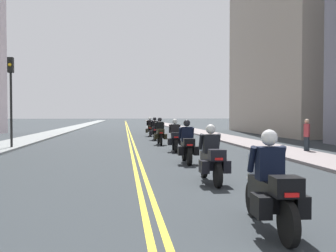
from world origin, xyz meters
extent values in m
plane|color=#2B3034|center=(0.00, 48.00, 0.00)|extent=(264.00, 264.00, 0.00)
cube|color=gray|center=(-7.22, 48.00, 0.06)|extent=(2.48, 144.00, 0.12)
cube|color=gray|center=(7.22, 48.00, 0.06)|extent=(2.48, 144.00, 0.12)
cube|color=yellow|center=(-0.12, 48.00, 0.00)|extent=(0.12, 132.00, 0.01)
cube|color=yellow|center=(0.12, 48.00, 0.00)|extent=(0.12, 132.00, 0.01)
cube|color=silver|center=(2.99, 8.00, 0.00)|extent=(0.14, 2.40, 0.01)
cube|color=silver|center=(2.99, 14.00, 0.00)|extent=(0.14, 2.40, 0.01)
cube|color=silver|center=(2.99, 20.00, 0.00)|extent=(0.14, 2.40, 0.01)
cube|color=silver|center=(2.99, 26.00, 0.00)|extent=(0.14, 2.40, 0.01)
cube|color=silver|center=(2.99, 32.00, 0.00)|extent=(0.14, 2.40, 0.01)
cube|color=silver|center=(2.99, 38.00, 0.00)|extent=(0.14, 2.40, 0.01)
cube|color=silver|center=(2.99, 44.00, 0.00)|extent=(0.14, 2.40, 0.01)
cube|color=silver|center=(2.99, 50.00, 0.00)|extent=(0.14, 2.40, 0.01)
cube|color=silver|center=(2.99, 56.00, 0.00)|extent=(0.14, 2.40, 0.01)
cube|color=#2D3847|center=(18.65, 34.90, 7.62)|extent=(0.04, 15.74, 0.90)
cylinder|color=black|center=(1.81, 6.17, 0.32)|extent=(0.12, 0.65, 0.65)
cylinder|color=black|center=(1.76, 4.57, 0.32)|extent=(0.12, 0.65, 0.65)
cube|color=silver|center=(1.81, 6.17, 0.67)|extent=(0.15, 0.32, 0.04)
cube|color=black|center=(1.78, 5.37, 0.60)|extent=(0.36, 1.23, 0.40)
cube|color=black|center=(1.76, 4.65, 0.82)|extent=(0.41, 0.37, 0.28)
cube|color=red|center=(1.75, 4.46, 0.74)|extent=(0.20, 0.04, 0.06)
cube|color=black|center=(1.49, 4.90, 0.50)|extent=(0.22, 0.45, 0.32)
cube|color=black|center=(2.05, 4.88, 0.50)|extent=(0.22, 0.45, 0.32)
cube|color=#B2C1CC|center=(1.80, 5.88, 0.98)|extent=(0.36, 0.14, 0.36)
cube|color=black|center=(1.78, 5.32, 1.06)|extent=(0.41, 0.27, 0.52)
cylinder|color=black|center=(1.55, 5.48, 1.11)|extent=(0.11, 0.28, 0.45)
cylinder|color=black|center=(2.03, 5.46, 1.11)|extent=(0.11, 0.28, 0.45)
sphere|color=white|center=(1.78, 5.35, 1.46)|extent=(0.26, 0.26, 0.26)
cylinder|color=black|center=(1.83, 10.47, 0.31)|extent=(0.11, 0.63, 0.63)
cylinder|color=black|center=(1.83, 8.85, 0.31)|extent=(0.11, 0.63, 0.63)
cube|color=silver|center=(1.83, 10.47, 0.65)|extent=(0.14, 0.32, 0.04)
cube|color=black|center=(1.83, 9.66, 0.59)|extent=(0.32, 1.23, 0.40)
cube|color=black|center=(1.83, 8.93, 0.81)|extent=(0.40, 0.36, 0.28)
cube|color=red|center=(1.83, 8.74, 0.73)|extent=(0.20, 0.03, 0.06)
cube|color=black|center=(1.55, 9.17, 0.49)|extent=(0.20, 0.44, 0.32)
cube|color=black|center=(2.11, 9.17, 0.49)|extent=(0.20, 0.44, 0.32)
cube|color=#B2C1CC|center=(1.83, 10.18, 0.97)|extent=(0.36, 0.12, 0.36)
cube|color=black|center=(1.83, 9.61, 1.05)|extent=(0.40, 0.26, 0.50)
cylinder|color=black|center=(1.59, 9.76, 1.10)|extent=(0.10, 0.28, 0.45)
cylinder|color=black|center=(2.07, 9.76, 1.10)|extent=(0.10, 0.28, 0.45)
sphere|color=white|center=(1.83, 9.64, 1.44)|extent=(0.26, 0.26, 0.26)
cylinder|color=black|center=(1.90, 14.55, 0.33)|extent=(0.16, 0.66, 0.65)
cylinder|color=black|center=(1.85, 13.07, 0.33)|extent=(0.16, 0.66, 0.65)
cube|color=silver|center=(1.90, 14.55, 0.67)|extent=(0.15, 0.32, 0.04)
cube|color=black|center=(1.87, 13.81, 0.61)|extent=(0.36, 1.13, 0.40)
cube|color=black|center=(1.85, 13.15, 0.83)|extent=(0.41, 0.37, 0.28)
cube|color=red|center=(1.84, 12.96, 0.75)|extent=(0.20, 0.04, 0.06)
cube|color=black|center=(1.58, 13.38, 0.51)|extent=(0.21, 0.45, 0.32)
cube|color=black|center=(2.14, 13.36, 0.51)|extent=(0.21, 0.45, 0.32)
cube|color=#B2C1CC|center=(1.89, 14.28, 0.99)|extent=(0.36, 0.13, 0.36)
cube|color=black|center=(1.87, 13.76, 1.09)|extent=(0.41, 0.27, 0.56)
cylinder|color=black|center=(1.63, 13.92, 1.14)|extent=(0.11, 0.28, 0.45)
cylinder|color=black|center=(2.11, 13.90, 1.14)|extent=(0.11, 0.28, 0.45)
sphere|color=black|center=(1.87, 13.79, 1.51)|extent=(0.26, 0.26, 0.26)
cylinder|color=black|center=(2.09, 19.21, 0.33)|extent=(0.18, 0.67, 0.66)
cylinder|color=black|center=(2.00, 17.73, 0.33)|extent=(0.18, 0.67, 0.66)
cube|color=silver|center=(2.09, 19.21, 0.68)|extent=(0.16, 0.33, 0.04)
cube|color=black|center=(2.04, 18.47, 0.61)|extent=(0.38, 1.14, 0.40)
cube|color=black|center=(2.01, 17.81, 0.83)|extent=(0.42, 0.38, 0.28)
cube|color=red|center=(2.00, 17.62, 0.75)|extent=(0.20, 0.04, 0.06)
cube|color=black|center=(1.74, 18.04, 0.51)|extent=(0.22, 0.45, 0.32)
cube|color=black|center=(2.30, 18.01, 0.51)|extent=(0.22, 0.45, 0.32)
cube|color=#B2C1CC|center=(2.07, 18.95, 0.99)|extent=(0.37, 0.14, 0.36)
cube|color=black|center=(2.04, 18.42, 1.08)|extent=(0.41, 0.28, 0.54)
cylinder|color=black|center=(1.81, 18.59, 1.13)|extent=(0.12, 0.29, 0.45)
cylinder|color=black|center=(2.29, 18.56, 1.13)|extent=(0.12, 0.29, 0.45)
sphere|color=white|center=(2.04, 18.45, 1.49)|extent=(0.26, 0.26, 0.26)
cylinder|color=black|center=(1.68, 23.49, 0.34)|extent=(0.11, 0.68, 0.68)
cylinder|color=black|center=(1.69, 21.99, 0.34)|extent=(0.11, 0.68, 0.68)
cube|color=silver|center=(1.68, 23.49, 0.70)|extent=(0.14, 0.32, 0.04)
cube|color=black|center=(1.69, 22.74, 0.62)|extent=(0.33, 1.14, 0.40)
cube|color=black|center=(1.69, 22.07, 0.84)|extent=(0.40, 0.36, 0.28)
cube|color=red|center=(1.69, 21.88, 0.76)|extent=(0.20, 0.03, 0.06)
cube|color=black|center=(1.41, 22.29, 0.52)|extent=(0.20, 0.44, 0.32)
cube|color=black|center=(1.97, 22.29, 0.52)|extent=(0.20, 0.44, 0.32)
cube|color=#B2C1CC|center=(1.68, 23.22, 1.00)|extent=(0.36, 0.13, 0.36)
cube|color=black|center=(1.69, 22.69, 1.11)|extent=(0.40, 0.26, 0.57)
cylinder|color=black|center=(1.45, 22.84, 1.16)|extent=(0.10, 0.28, 0.45)
cylinder|color=black|center=(1.93, 22.84, 1.16)|extent=(0.10, 0.28, 0.45)
sphere|color=black|center=(1.69, 22.72, 1.53)|extent=(0.26, 0.26, 0.26)
cylinder|color=black|center=(1.76, 27.92, 0.34)|extent=(0.13, 0.67, 0.67)
cylinder|color=black|center=(1.70, 26.37, 0.34)|extent=(0.13, 0.67, 0.67)
cube|color=silver|center=(1.76, 27.92, 0.69)|extent=(0.15, 0.32, 0.04)
cube|color=black|center=(1.73, 27.14, 0.62)|extent=(0.36, 1.18, 0.40)
cube|color=black|center=(1.70, 26.45, 0.84)|extent=(0.41, 0.37, 0.28)
cube|color=red|center=(1.70, 26.26, 0.76)|extent=(0.20, 0.04, 0.06)
cube|color=black|center=(1.43, 26.69, 0.52)|extent=(0.22, 0.45, 0.32)
cube|color=black|center=(1.99, 26.67, 0.52)|extent=(0.22, 0.45, 0.32)
cube|color=#B2C1CC|center=(1.75, 27.64, 1.00)|extent=(0.36, 0.13, 0.36)
cube|color=black|center=(1.73, 27.09, 1.10)|extent=(0.41, 0.27, 0.56)
cylinder|color=black|center=(1.49, 27.25, 1.15)|extent=(0.11, 0.28, 0.45)
cylinder|color=black|center=(1.97, 27.24, 1.15)|extent=(0.11, 0.28, 0.45)
sphere|color=black|center=(1.73, 27.12, 1.52)|extent=(0.26, 0.26, 0.26)
cylinder|color=black|center=(1.76, 32.68, 0.31)|extent=(0.17, 0.62, 0.61)
cylinder|color=black|center=(1.68, 31.20, 0.31)|extent=(0.17, 0.62, 0.61)
cube|color=silver|center=(1.76, 32.68, 0.63)|extent=(0.16, 0.33, 0.04)
cube|color=black|center=(1.72, 31.94, 0.59)|extent=(0.38, 1.14, 0.40)
cube|color=black|center=(1.69, 31.27, 0.81)|extent=(0.42, 0.38, 0.28)
cube|color=red|center=(1.68, 31.08, 0.73)|extent=(0.20, 0.04, 0.06)
cube|color=black|center=(1.42, 31.51, 0.49)|extent=(0.22, 0.45, 0.32)
cube|color=black|center=(1.98, 31.48, 0.49)|extent=(0.22, 0.45, 0.32)
cube|color=#B2C1CC|center=(1.74, 32.41, 0.97)|extent=(0.37, 0.14, 0.36)
cube|color=black|center=(1.72, 31.89, 1.07)|extent=(0.41, 0.28, 0.58)
cylinder|color=black|center=(1.48, 32.05, 1.12)|extent=(0.11, 0.29, 0.45)
cylinder|color=black|center=(1.96, 32.03, 1.12)|extent=(0.11, 0.29, 0.45)
sphere|color=white|center=(1.72, 31.92, 1.50)|extent=(0.26, 0.26, 0.26)
cylinder|color=black|center=(-6.38, 20.47, 2.04)|extent=(0.12, 0.12, 4.08)
cube|color=black|center=(-6.38, 20.47, 4.43)|extent=(0.28, 0.28, 0.80)
sphere|color=yellow|center=(-6.38, 20.32, 4.43)|extent=(0.18, 0.18, 0.18)
cube|color=#232B33|center=(8.14, 16.78, 0.39)|extent=(0.33, 0.34, 0.78)
cube|color=#B2393F|center=(8.14, 16.78, 1.08)|extent=(0.39, 0.42, 0.61)
sphere|color=tan|center=(8.14, 16.78, 1.51)|extent=(0.22, 0.22, 0.22)
camera|label=1|loc=(-0.49, -0.42, 1.83)|focal=40.82mm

